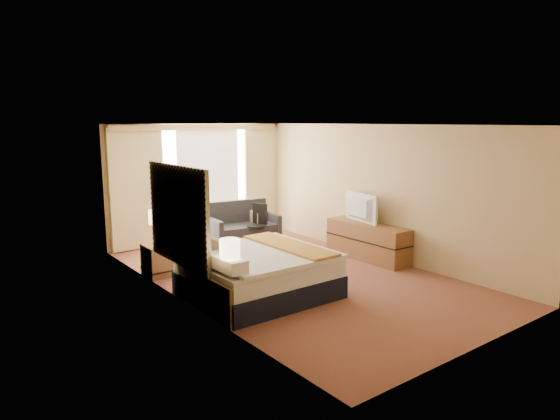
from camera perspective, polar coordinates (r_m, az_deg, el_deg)
floor at (r=8.78m, az=1.62°, el=-7.52°), size 4.20×7.00×0.02m
ceiling at (r=8.36m, az=1.71°, el=9.71°), size 4.20×7.00×0.02m
wall_back at (r=11.39m, az=-9.43°, el=3.15°), size 4.20×0.02×2.60m
wall_front at (r=6.19m, az=22.38°, el=-3.37°), size 4.20×0.02×2.60m
wall_left at (r=7.36m, az=-11.21°, el=-0.72°), size 0.02×7.00×2.60m
wall_right at (r=9.91m, az=11.20°, el=2.05°), size 0.02×7.00×2.60m
headboard at (r=7.56m, az=-11.59°, el=-0.61°), size 0.06×1.85×1.50m
nightstand_left at (r=6.85m, az=-5.23°, el=-10.30°), size 0.45×0.52×0.55m
nightstand_right at (r=8.98m, az=-13.73°, el=-5.58°), size 0.45×0.52×0.55m
media_dresser at (r=9.89m, az=9.96°, el=-3.53°), size 0.50×1.80×0.70m
window at (r=11.48m, az=-8.25°, el=3.34°), size 2.30×0.02×2.30m
curtains at (r=11.27m, az=-9.19°, el=3.64°), size 4.12×0.19×2.56m
bed at (r=7.73m, az=-2.55°, el=-7.18°), size 2.04×1.86×0.99m
loveseat at (r=10.97m, az=-4.27°, el=-2.27°), size 1.57×0.97×0.93m
floor_lamp at (r=10.18m, az=-13.05°, el=1.94°), size 0.22×0.22×1.77m
desk_chair at (r=10.71m, az=-2.62°, el=-2.01°), size 0.46×0.46×0.92m
lamp_left at (r=6.63m, az=-5.76°, el=-4.45°), size 0.28×0.28×0.58m
lamp_right at (r=8.88m, az=-13.88°, el=-0.85°), size 0.28×0.28×0.60m
tissue_box at (r=6.87m, az=-5.83°, el=-7.34°), size 0.16×0.16×0.11m
telephone at (r=8.91m, az=-13.07°, el=-3.60°), size 0.21×0.19×0.07m
television at (r=9.89m, az=8.80°, el=0.25°), size 0.29×0.99×0.56m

